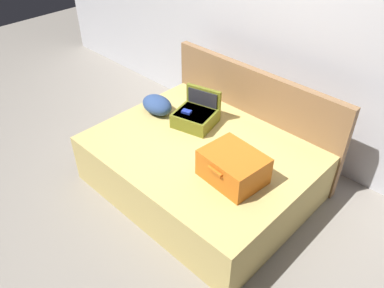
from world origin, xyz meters
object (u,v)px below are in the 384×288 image
object	(u,v)px
bed	(200,168)
hard_case_medium	(196,115)
pillow_near_headboard	(157,105)
hard_case_large	(233,167)

from	to	relation	value
bed	hard_case_medium	world-z (taller)	hard_case_medium
hard_case_medium	pillow_near_headboard	world-z (taller)	hard_case_medium
hard_case_large	hard_case_medium	xyz separation A→B (m)	(-0.80, 0.39, -0.03)
bed	hard_case_large	size ratio (longest dim) A/B	3.77
bed	hard_case_large	xyz separation A→B (m)	(0.49, -0.13, 0.39)
hard_case_medium	bed	bearing A→B (deg)	-54.24
bed	hard_case_medium	xyz separation A→B (m)	(-0.31, 0.26, 0.36)
hard_case_medium	pillow_near_headboard	xyz separation A→B (m)	(-0.45, -0.13, -0.01)
hard_case_large	hard_case_medium	distance (m)	0.89
hard_case_large	pillow_near_headboard	bearing A→B (deg)	173.64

